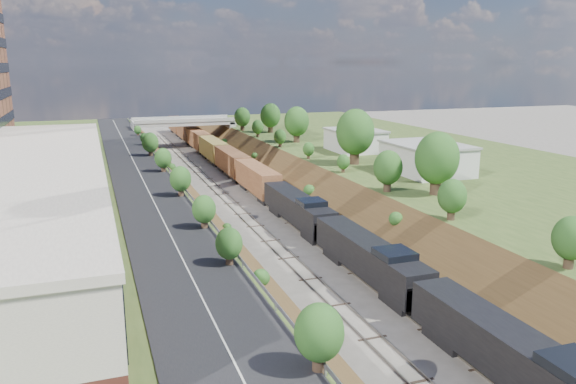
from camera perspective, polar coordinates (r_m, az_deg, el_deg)
platform_left at (r=79.11m, az=-27.11°, el=-1.63°), size 44.00×180.00×5.00m
platform_right at (r=95.58m, az=15.89°, el=1.64°), size 44.00×180.00×5.00m
embankment_left at (r=79.66m, az=-11.09°, el=-2.17°), size 10.00×180.00×10.00m
embankment_right at (r=85.47m, az=3.64°, el=-0.91°), size 10.00×180.00×10.00m
rail_left_track at (r=81.21m, az=-5.22°, el=-1.62°), size 1.58×180.00×0.18m
rail_right_track at (r=82.59m, az=-1.73°, el=-1.32°), size 1.58×180.00×0.18m
road at (r=78.02m, az=-14.51°, el=1.15°), size 8.00×180.00×0.10m
guardrail at (r=78.17m, az=-11.53°, el=1.70°), size 0.10×171.00×0.70m
commercial_building at (r=55.87m, az=-25.41°, el=-0.72°), size 14.30×62.30×7.00m
overpass at (r=140.78m, az=-10.58°, el=6.44°), size 24.50×8.30×7.40m
white_building_near at (r=82.99m, az=13.88°, el=3.25°), size 9.00×12.00×4.00m
white_building_far at (r=101.65m, az=6.84°, el=5.17°), size 8.00×10.00×3.60m
tree_right_large at (r=69.20m, az=14.90°, el=3.30°), size 5.25×5.25×7.61m
tree_left_crest at (r=39.92m, az=-3.88°, el=-6.81°), size 2.45×2.45×3.55m
freight_train at (r=102.92m, az=-5.53°, el=2.95°), size 3.10×157.92×4.62m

